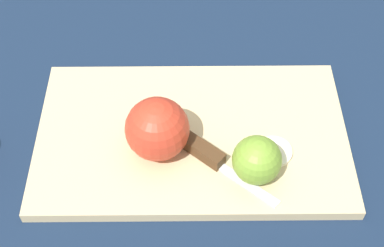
% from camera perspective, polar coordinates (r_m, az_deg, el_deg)
% --- Properties ---
extents(ground_plane, '(4.00, 4.00, 0.00)m').
position_cam_1_polar(ground_plane, '(0.76, 0.00, -1.72)').
color(ground_plane, '#14233D').
extents(cutting_board, '(0.47, 0.33, 0.02)m').
position_cam_1_polar(cutting_board, '(0.76, 0.00, -1.34)').
color(cutting_board, '#D1B789').
rests_on(cutting_board, ground_plane).
extents(apple_half_left, '(0.09, 0.09, 0.09)m').
position_cam_1_polar(apple_half_left, '(0.70, -3.71, -0.59)').
color(apple_half_left, red).
rests_on(apple_half_left, cutting_board).
extents(apple_half_right, '(0.06, 0.06, 0.06)m').
position_cam_1_polar(apple_half_right, '(0.69, 6.95, -3.87)').
color(apple_half_right, olive).
rests_on(apple_half_right, cutting_board).
extents(knife, '(0.14, 0.09, 0.02)m').
position_cam_1_polar(knife, '(0.72, 1.69, -3.31)').
color(knife, silver).
rests_on(knife, cutting_board).
extents(apple_slice, '(0.05, 0.05, 0.01)m').
position_cam_1_polar(apple_slice, '(0.74, 8.71, -2.99)').
color(apple_slice, '#EFE5C6').
rests_on(apple_slice, cutting_board).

